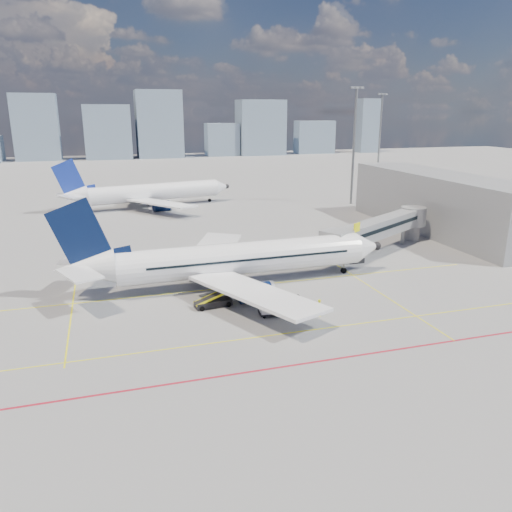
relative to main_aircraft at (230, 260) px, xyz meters
The scene contains 13 objects.
ground 9.53m from the main_aircraft, 77.14° to the right, with size 420.00×420.00×0.00m, color gray.
apron_markings 13.14m from the main_aircraft, 83.60° to the right, with size 90.00×35.12×0.01m.
jet_bridge 26.79m from the main_aircraft, 17.75° to the left, with size 23.55×15.78×6.30m.
terminal_block 45.39m from the main_aircraft, 22.36° to the left, with size 10.00×42.00×10.00m.
floodlight_mast_ne 62.02m from the main_aircraft, 49.15° to the left, with size 3.20×0.61×25.45m.
floodlight_mast_far 105.82m from the main_aircraft, 50.49° to the left, with size 3.20×0.61×25.45m.
distant_skyline 181.63m from the main_aircraft, 92.38° to the left, with size 250.54×15.54×29.58m.
main_aircraft is the anchor object (origin of this frame).
second_aircraft 55.27m from the main_aircraft, 94.95° to the left, with size 38.46×33.15×11.33m.
baggage_tug 11.44m from the main_aircraft, 64.74° to the right, with size 2.67×1.91×1.70m.
cargo_dolly 10.66m from the main_aircraft, 77.82° to the right, with size 3.47×1.76×1.84m.
belt_loader 7.45m from the main_aircraft, 118.36° to the right, with size 5.78×2.06×2.32m.
ramp_worker 13.66m from the main_aircraft, 61.37° to the right, with size 0.68×0.44×1.85m, color yellow.
Camera 1 is at (-15.62, -46.65, 20.22)m, focal length 35.00 mm.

